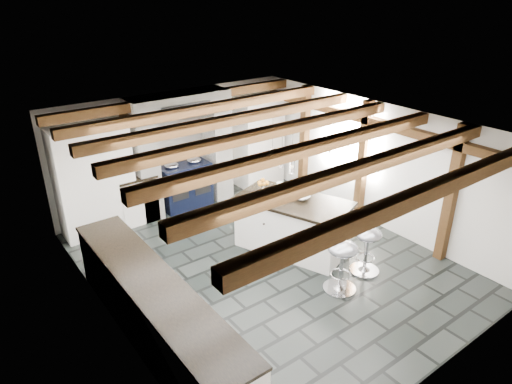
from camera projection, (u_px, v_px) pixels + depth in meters
ground at (266, 263)px, 7.45m from camera, size 6.00×6.00×0.00m
room_shell at (186, 184)px, 7.70m from camera, size 6.00×6.03×6.00m
range_cooker at (185, 184)px, 9.20m from camera, size 1.00×0.63×0.99m
kitchen_island at (292, 224)px, 7.68m from camera, size 1.57×2.08×1.22m
bar_stool_near at (367, 242)px, 7.02m from camera, size 0.46×0.46×0.86m
bar_stool_far at (342, 257)px, 6.58m from camera, size 0.49×0.49×0.91m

